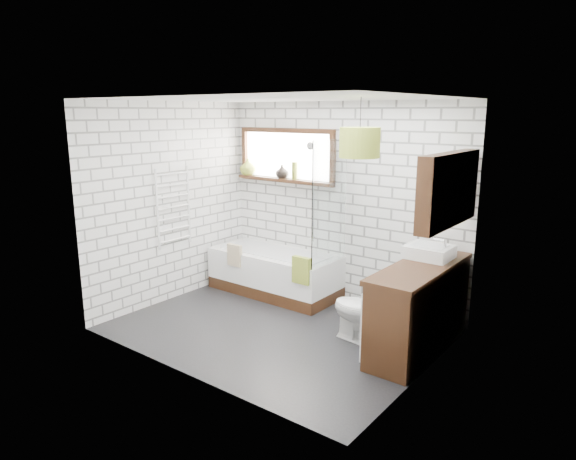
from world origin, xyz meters
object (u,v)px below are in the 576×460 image
Objects in this scene: bathtub at (275,272)px; vanity at (419,308)px; pendant at (360,143)px; toilet at (362,311)px; basin at (429,252)px.

bathtub is 2.26m from vanity.
vanity is at bearing 52.61° from pendant.
pendant is (-0.43, -0.56, 1.66)m from vanity.
toilet is (-0.55, -0.19, -0.10)m from vanity.
basin reaches higher than vanity.
toilet is 1.80m from pendant.
toilet is 1.86× the size of pendant.
toilet is (-0.49, -0.50, -0.61)m from basin.
pendant is at bearing -112.83° from basin.
pendant reaches higher than toilet.
basin is 0.66× the size of toilet.
toilet is at bearing -20.22° from bathtub.
vanity is at bearing 115.79° from toilet.
basin reaches higher than bathtub.
vanity is at bearing -79.12° from basin.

